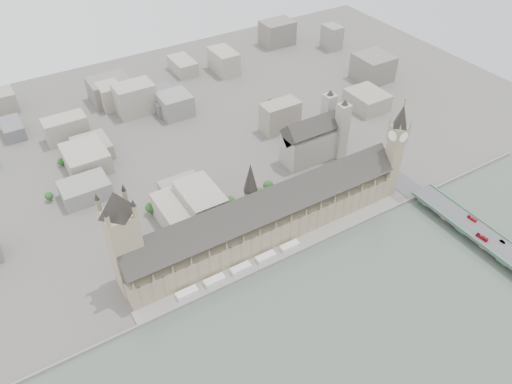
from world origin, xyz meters
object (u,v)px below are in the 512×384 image
elizabeth_tower (396,144)px  car_approach (380,153)px  westminster_bridge (480,237)px  red_bus_south (472,219)px  car_silver (502,242)px  westminster_abbey (314,138)px  victoria_tower (124,238)px  palace_of_westminster (264,217)px  red_bus_north (482,237)px

elizabeth_tower → car_approach: size_ratio=19.85×
elizabeth_tower → westminster_bridge: size_ratio=0.33×
red_bus_south → car_silver: (-0.65, -33.56, -0.49)m
westminster_abbey → victoria_tower: bearing=-163.5°
palace_of_westminster → car_approach: palace_of_westminster is taller
westminster_abbey → car_silver: westminster_abbey is taller
victoria_tower → westminster_abbey: bearing=16.5°
palace_of_westminster → red_bus_north: bearing=-35.7°
car_approach → victoria_tower: bearing=166.6°
victoria_tower → car_silver: size_ratio=19.95×
victoria_tower → car_approach: bearing=4.9°
palace_of_westminster → westminster_abbey: (110.92, 75.30, 2.38)m
elizabeth_tower → westminster_abbey: elizabeth_tower is taller
westminster_bridge → red_bus_north: (-6.18, -4.96, 6.67)m
palace_of_westminster → red_bus_south: 191.50m
westminster_bridge → car_approach: (5.75, 138.50, 5.91)m
elizabeth_tower → victoria_tower: 260.64m
westminster_abbey → car_approach: 73.23m
westminster_bridge → westminster_abbey: westminster_abbey is taller
victoria_tower → red_bus_north: 305.12m
elizabeth_tower → car_approach: elizabeth_tower is taller
westminster_bridge → car_silver: car_silver is taller
elizabeth_tower → red_bus_south: elizabeth_tower is taller
red_bus_south → car_approach: 122.37m
palace_of_westminster → car_approach: bearing=10.6°
red_bus_south → palace_of_westminster: bearing=148.1°
palace_of_westminster → car_silver: 209.06m
westminster_bridge → westminster_abbey: 190.56m
palace_of_westminster → westminster_abbey: bearing=34.2°
palace_of_westminster → car_silver: size_ratio=52.88×
car_silver → elizabeth_tower: bearing=102.6°
victoria_tower → westminster_bridge: 309.91m
car_approach → car_silver: bearing=-108.4°
palace_of_westminster → red_bus_south: palace_of_westminster is taller
elizabeth_tower → victoria_tower: elizabeth_tower is taller
palace_of_westminster → red_bus_south: (168.09, -91.07, -11.14)m
palace_of_westminster → victoria_tower: size_ratio=2.65×
palace_of_westminster → victoria_tower: bearing=177.0°
palace_of_westminster → victoria_tower: 126.41m
red_bus_north → car_silver: 17.06m
palace_of_westminster → westminster_abbey: size_ratio=3.90×
elizabeth_tower → westminster_abbey: bearing=107.3°
car_approach → westminster_bridge: bearing=-110.7°
victoria_tower → westminster_abbey: 244.79m
car_approach → red_bus_north: bearing=-113.0°
victoria_tower → westminster_bridge: size_ratio=0.31×
victoria_tower → car_silver: bearing=-24.3°
elizabeth_tower → westminster_bridge: bearing=-75.9°
elizabeth_tower → palace_of_westminster: bearing=175.2°
westminster_abbey → red_bus_north: bearing=-76.5°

